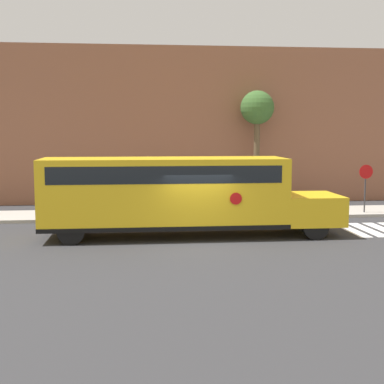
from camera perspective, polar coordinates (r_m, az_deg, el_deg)
name	(u,v)px	position (r m, az deg, el deg)	size (l,w,h in m)	color
ground_plane	(199,243)	(19.56, 0.71, -5.51)	(60.00, 60.00, 0.00)	#333335
sidewalk_strip	(183,214)	(25.91, -0.94, -2.36)	(44.00, 3.00, 0.15)	#B2ADA3
building_backdrop	(174,126)	(32.08, -1.97, 7.08)	(32.00, 4.00, 8.78)	#935B42
crosswalk_stripes	(383,229)	(23.69, 19.72, -3.76)	(3.30, 3.20, 0.01)	white
school_bus	(176,192)	(20.54, -1.73, 0.01)	(11.50, 2.57, 3.05)	yellow
stop_sign	(365,182)	(27.11, 18.02, 1.01)	(0.68, 0.10, 2.47)	#38383A
tree_near_sidewalk	(257,112)	(29.83, 6.97, 8.52)	(1.85, 1.85, 6.28)	brown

